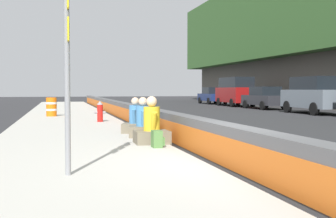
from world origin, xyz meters
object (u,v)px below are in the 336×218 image
parked_car_fourth (314,95)px  parked_car_far (235,91)px  fire_hydrant (100,111)px  construction_barrel (51,107)px  seated_person_foreground (152,129)px  parked_car_midline (265,98)px  route_sign_post (67,43)px  backpack (157,139)px  parked_car_farther (212,96)px  seated_person_rear (135,122)px  seated_person_middle (143,124)px

parked_car_fourth → parked_car_far: size_ratio=0.94×
fire_hydrant → construction_barrel: (4.27, 2.04, 0.03)m
seated_person_foreground → parked_car_midline: 22.65m
fire_hydrant → parked_car_fourth: size_ratio=0.18×
parked_car_fourth → route_sign_post: bearing=136.3°
parked_car_fourth → parked_car_midline: bearing=-0.0°
backpack → parked_car_far: parked_car_far is taller
fire_hydrant → parked_car_farther: bearing=-30.9°
fire_hydrant → seated_person_rear: (-4.80, -0.64, -0.10)m
parked_car_farther → fire_hydrant: bearing=149.1°
route_sign_post → construction_barrel: (15.20, 0.50, -1.61)m
route_sign_post → parked_car_farther: route_sign_post is taller
seated_person_foreground → route_sign_post: bearing=148.6°
route_sign_post → seated_person_rear: (6.12, -2.18, -1.74)m
seated_person_rear → parked_car_farther: (27.63, -13.03, 0.37)m
route_sign_post → seated_person_foreground: bearing=-31.4°
fire_hydrant → parked_car_midline: (11.18, -13.49, 0.27)m
fire_hydrant → parked_car_midline: 17.52m
parked_car_fourth → parked_car_farther: size_ratio=1.07×
fire_hydrant → parked_car_far: 21.53m
seated_person_middle → construction_barrel: seated_person_middle is taller
parked_car_midline → construction_barrel: bearing=114.0°
seated_person_middle → construction_barrel: bearing=14.8°
parked_car_far → parked_car_farther: (6.10, -0.14, -0.49)m
seated_person_foreground → backpack: (-0.75, 0.03, -0.18)m
parked_car_midline → parked_car_fourth: bearing=180.0°
parked_car_midline → route_sign_post: bearing=145.8°
seated_person_middle → construction_barrel: size_ratio=1.21×
route_sign_post → parked_car_midline: 26.77m
route_sign_post → construction_barrel: size_ratio=3.79×
seated_person_rear → parked_car_far: size_ratio=0.22×
fire_hydrant → parked_car_farther: parked_car_farther is taller
route_sign_post → parked_car_fourth: route_sign_post is taller
fire_hydrant → seated_person_middle: (-5.94, -0.66, -0.09)m
route_sign_post → parked_car_far: 31.51m
seated_person_rear → parked_car_far: parked_car_far is taller
parked_car_fourth → parked_car_far: (11.91, -0.05, 0.17)m
parked_car_farther → route_sign_post: bearing=155.7°
parked_car_midline → parked_car_farther: (11.65, -0.18, 0.00)m
construction_barrel → parked_car_midline: (6.91, -15.53, 0.24)m
parked_car_midline → parked_car_far: (5.55, -0.05, 0.49)m
seated_person_foreground → seated_person_middle: seated_person_foreground is taller
backpack → parked_car_midline: parked_car_midline is taller
construction_barrel → parked_car_fourth: 15.55m
parked_car_fourth → parked_car_far: 11.91m
fire_hydrant → parked_car_far: size_ratio=0.17×
construction_barrel → parked_car_fourth: bearing=-88.0°
seated_person_foreground → parked_car_fourth: (12.25, -12.90, 0.67)m
construction_barrel → parked_car_farther: (18.55, -15.71, 0.24)m
parked_car_midline → parked_car_farther: bearing=-0.9°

